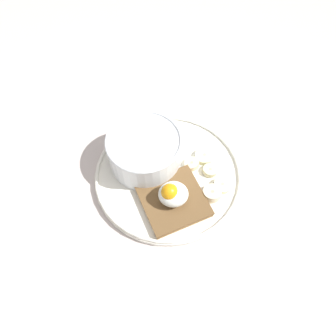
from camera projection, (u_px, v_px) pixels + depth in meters
ground_plane at (168, 179)px, 61.09cm from camera, size 120.00×120.00×2.00cm
plate at (168, 174)px, 59.56cm from camera, size 26.61×26.61×1.60cm
oatmeal_bowl at (145, 150)px, 58.08cm from camera, size 13.37×13.37×6.49cm
toast_slice at (173, 200)px, 55.82cm from camera, size 13.46×13.46×1.26cm
poached_egg at (172, 194)px, 53.66cm from camera, size 5.03×4.57×4.20cm
banana_slice_front at (210, 169)px, 59.36cm from camera, size 3.82×3.83×1.16cm
banana_slice_left at (222, 185)px, 57.47cm from camera, size 4.32×4.33×1.24cm
banana_slice_back at (192, 164)px, 59.86cm from camera, size 3.96×3.94×1.31cm
banana_slice_right at (204, 156)px, 60.72cm from camera, size 4.51×4.49×1.19cm
banana_slice_inner at (212, 193)px, 56.49cm from camera, size 3.41×3.53×1.67cm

